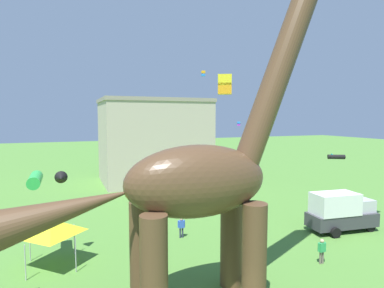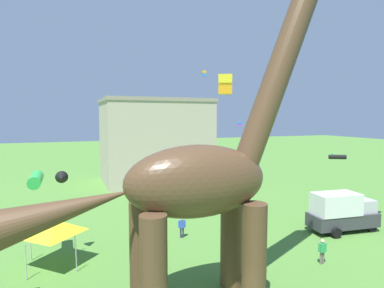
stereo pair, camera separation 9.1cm
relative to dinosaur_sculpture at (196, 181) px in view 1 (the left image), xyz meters
name	(u,v)px [view 1 (the left image)]	position (x,y,z in m)	size (l,w,h in m)	color
dinosaur_sculpture	(196,181)	(0.00, 0.00, 0.00)	(16.51, 3.50, 17.26)	#513823
parked_box_truck	(341,211)	(15.03, 5.37, -4.59)	(5.80, 2.71, 3.20)	#38383D
person_photographer	(181,225)	(2.40, 8.77, -5.27)	(0.60, 0.26, 1.60)	#2D3347
person_strolling_adult	(322,249)	(9.17, 1.30, -5.26)	(0.60, 0.27, 1.61)	#6B6056
festival_canopy_tent	(51,226)	(-6.71, 7.25, -3.70)	(3.15, 3.15, 3.00)	#B2B2B7
kite_mid_right	(41,179)	(-7.22, 7.94, -0.83)	(2.28, 2.72, 0.80)	green
kite_drifting	(239,124)	(13.24, 18.99, 2.30)	(0.47, 0.47, 0.50)	#287AE5
kite_near_low	(225,85)	(5.05, 6.82, 5.38)	(1.31, 1.31, 1.38)	yellow
kite_apex	(336,157)	(18.15, 9.15, -0.69)	(1.55, 1.59, 0.45)	black
kite_high_right	(203,73)	(8.53, 18.62, 7.81)	(0.50, 0.50, 0.58)	orange
background_building_block	(154,140)	(6.36, 31.46, -0.29)	(14.92, 11.00, 11.88)	#B7A893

